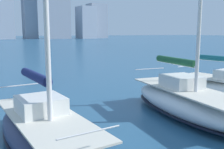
# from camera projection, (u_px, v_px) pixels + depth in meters

# --- Properties ---
(sailboat_forest) EXTENTS (3.50, 7.71, 9.34)m
(sailboat_forest) POSITION_uv_depth(u_px,v_px,m) (186.00, 101.00, 11.85)
(sailboat_forest) COLOR silver
(sailboat_forest) RESTS_ON ground
(sailboat_navy) EXTENTS (2.65, 6.92, 12.06)m
(sailboat_navy) POSITION_uv_depth(u_px,v_px,m) (45.00, 128.00, 8.58)
(sailboat_navy) COLOR navy
(sailboat_navy) RESTS_ON ground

